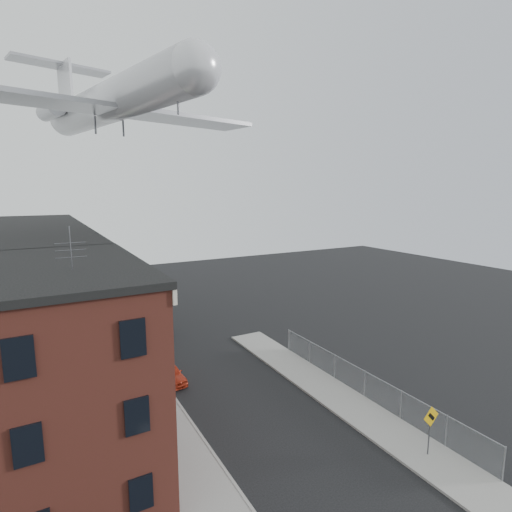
{
  "coord_description": "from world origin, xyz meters",
  "views": [
    {
      "loc": [
        -11.26,
        -12.98,
        13.59
      ],
      "look_at": [
        -0.14,
        6.95,
        9.83
      ],
      "focal_mm": 28.0,
      "sensor_mm": 36.0,
      "label": 1
    }
  ],
  "objects": [
    {
      "name": "row_house_a",
      "position": [
        -11.96,
        16.5,
        5.13
      ],
      "size": [
        11.98,
        7.0,
        10.3
      ],
      "color": "slate",
      "rests_on": "ground"
    },
    {
      "name": "row_house_b",
      "position": [
        -11.96,
        23.5,
        5.13
      ],
      "size": [
        11.98,
        7.0,
        10.3
      ],
      "color": "slate",
      "rests_on": "ground"
    },
    {
      "name": "curb_right",
      "position": [
        4.05,
        6.0,
        0.07
      ],
      "size": [
        0.15,
        26.0,
        0.14
      ],
      "primitive_type": "cube",
      "color": "gray",
      "rests_on": "ground"
    },
    {
      "name": "ground",
      "position": [
        0.0,
        0.0,
        0.0
      ],
      "size": [
        120.0,
        120.0,
        0.0
      ],
      "primitive_type": "plane",
      "color": "black",
      "rests_on": "ground"
    },
    {
      "name": "curb_left",
      "position": [
        -4.05,
        24.0,
        0.07
      ],
      "size": [
        0.15,
        62.0,
        0.14
      ],
      "primitive_type": "cube",
      "color": "gray",
      "rests_on": "ground"
    },
    {
      "name": "street_tree",
      "position": [
        -5.27,
        27.92,
        3.45
      ],
      "size": [
        3.22,
        3.2,
        5.2
      ],
      "color": "black",
      "rests_on": "ground"
    },
    {
      "name": "row_house_e",
      "position": [
        -11.96,
        44.5,
        5.13
      ],
      "size": [
        11.98,
        7.0,
        10.3
      ],
      "color": "slate",
      "rests_on": "ground"
    },
    {
      "name": "utility_pole",
      "position": [
        -5.6,
        18.0,
        4.67
      ],
      "size": [
        1.8,
        0.26,
        9.0
      ],
      "color": "black",
      "rests_on": "ground"
    },
    {
      "name": "car_near",
      "position": [
        -3.6,
        13.5,
        0.64
      ],
      "size": [
        1.87,
        3.88,
        1.28
      ],
      "primitive_type": "imported",
      "rotation": [
        0.0,
        0.0,
        0.1
      ],
      "color": "#AE2C16",
      "rests_on": "ground"
    },
    {
      "name": "car_mid",
      "position": [
        -1.92,
        22.93,
        0.65
      ],
      "size": [
        1.68,
        4.07,
        1.31
      ],
      "primitive_type": "imported",
      "rotation": [
        0.0,
        0.0,
        -0.08
      ],
      "color": "black",
      "rests_on": "ground"
    },
    {
      "name": "airplane",
      "position": [
        -5.19,
        21.69,
        20.54
      ],
      "size": [
        23.3,
        26.63,
        7.66
      ],
      "color": "silver",
      "rests_on": "ground"
    },
    {
      "name": "row_house_c",
      "position": [
        -11.96,
        30.5,
        5.13
      ],
      "size": [
        11.98,
        7.0,
        10.3
      ],
      "color": "slate",
      "rests_on": "ground"
    },
    {
      "name": "row_house_d",
      "position": [
        -11.96,
        37.5,
        5.13
      ],
      "size": [
        11.98,
        7.0,
        10.3
      ],
      "color": "slate",
      "rests_on": "ground"
    },
    {
      "name": "car_far",
      "position": [
        -1.8,
        36.42,
        0.56
      ],
      "size": [
        1.94,
        4.01,
        1.13
      ],
      "primitive_type": "imported",
      "rotation": [
        0.0,
        0.0,
        -0.1
      ],
      "color": "gray",
      "rests_on": "ground"
    },
    {
      "name": "corner_building",
      "position": [
        -12.0,
        7.0,
        5.16
      ],
      "size": [
        10.31,
        12.3,
        12.15
      ],
      "color": "#391B12",
      "rests_on": "ground"
    },
    {
      "name": "warning_sign",
      "position": [
        5.6,
        -1.03,
        1.88
      ],
      "size": [
        1.1,
        0.11,
        2.8
      ],
      "color": "#515156",
      "rests_on": "ground"
    },
    {
      "name": "chainlink_fence",
      "position": [
        7.0,
        5.0,
        1.0
      ],
      "size": [
        0.06,
        18.06,
        1.9
      ],
      "color": "gray",
      "rests_on": "ground"
    },
    {
      "name": "sidewalk_left",
      "position": [
        -5.5,
        24.0,
        0.06
      ],
      "size": [
        3.0,
        62.0,
        0.12
      ],
      "primitive_type": "cube",
      "color": "gray",
      "rests_on": "ground"
    },
    {
      "name": "sidewalk_right",
      "position": [
        5.5,
        6.0,
        0.06
      ],
      "size": [
        3.0,
        26.0,
        0.12
      ],
      "primitive_type": "cube",
      "color": "gray",
      "rests_on": "ground"
    }
  ]
}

